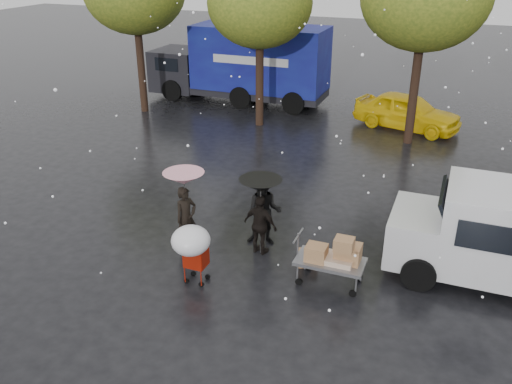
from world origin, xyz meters
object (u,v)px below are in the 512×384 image
at_px(shopping_cart, 192,243).
at_px(yellow_taxi, 407,111).
at_px(vendor_cart, 334,256).
at_px(blue_truck, 243,64).
at_px(person_pink, 186,218).
at_px(person_black, 260,225).

xyz_separation_m(shopping_cart, yellow_taxi, (2.90, 12.96, -0.35)).
height_order(vendor_cart, blue_truck, blue_truck).
bearing_deg(person_pink, shopping_cart, -122.12).
relative_size(blue_truck, yellow_taxi, 1.97).
bearing_deg(yellow_taxi, shopping_cart, -176.76).
bearing_deg(vendor_cart, person_black, 161.68).
bearing_deg(shopping_cart, blue_truck, 108.43).
relative_size(vendor_cart, yellow_taxi, 0.36).
bearing_deg(yellow_taxi, person_black, -174.46).
height_order(blue_truck, yellow_taxi, blue_truck).
height_order(vendor_cart, yellow_taxi, yellow_taxi).
bearing_deg(shopping_cart, person_black, 64.36).
bearing_deg(shopping_cart, person_pink, 122.50).
bearing_deg(vendor_cart, person_pink, 176.20).
bearing_deg(blue_truck, person_pink, -73.31).
distance_m(person_pink, person_black, 1.82).
xyz_separation_m(person_pink, person_black, (1.78, 0.40, -0.04)).
height_order(person_black, blue_truck, blue_truck).
bearing_deg(blue_truck, yellow_taxi, -10.41).
relative_size(vendor_cart, blue_truck, 0.18).
bearing_deg(person_pink, blue_truck, 42.07).
bearing_deg(blue_truck, shopping_cart, -71.57).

